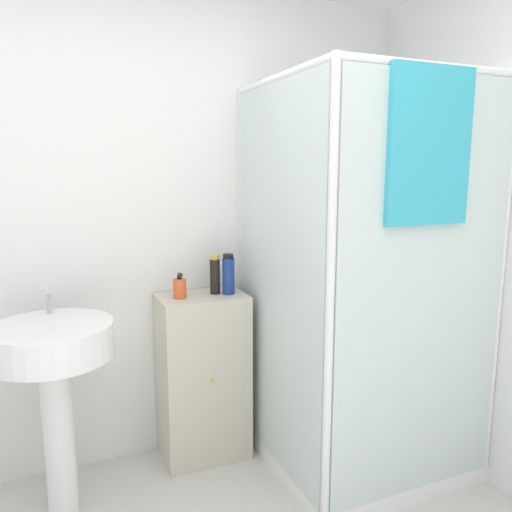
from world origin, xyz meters
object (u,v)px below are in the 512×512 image
at_px(soap_dispenser, 180,288).
at_px(shampoo_bottle_blue, 228,275).
at_px(shampoo_bottle_tall_black, 215,275).
at_px(sink, 54,365).

height_order(soap_dispenser, shampoo_bottle_blue, shampoo_bottle_blue).
xyz_separation_m(shampoo_bottle_tall_black, shampoo_bottle_blue, (0.06, -0.03, 0.00)).
bearing_deg(shampoo_bottle_tall_black, sink, -166.70).
xyz_separation_m(soap_dispenser, shampoo_bottle_tall_black, (0.20, 0.02, 0.05)).
height_order(sink, soap_dispenser, soap_dispenser).
xyz_separation_m(sink, soap_dispenser, (0.62, 0.18, 0.25)).
height_order(sink, shampoo_bottle_blue, shampoo_bottle_blue).
relative_size(sink, soap_dispenser, 7.75).
bearing_deg(sink, shampoo_bottle_tall_black, 13.30).
xyz_separation_m(soap_dispenser, shampoo_bottle_blue, (0.26, -0.02, 0.05)).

